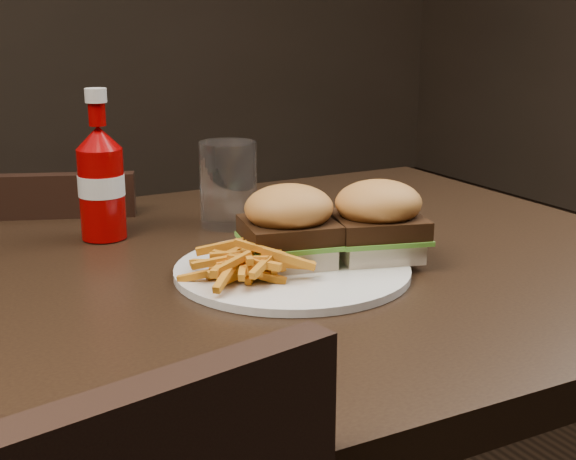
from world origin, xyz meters
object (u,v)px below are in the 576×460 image
plate (292,270)px  ketchup_bottle (102,194)px  tumbler (228,186)px  dining_table (188,291)px  chair_far (52,373)px

plate → ketchup_bottle: 0.29m
ketchup_bottle → tumbler: (0.17, -0.01, -0.01)m
plate → ketchup_bottle: (-0.15, 0.25, 0.06)m
ketchup_bottle → tumbler: 0.17m
dining_table → plate: size_ratio=4.50×
plate → ketchup_bottle: size_ratio=2.28×
ketchup_bottle → plate: bearing=-59.3°
ketchup_bottle → tumbler: bearing=-5.0°
chair_far → tumbler: bearing=142.6°
ketchup_bottle → chair_far: bearing=94.4°
dining_table → tumbler: (0.13, 0.17, 0.08)m
dining_table → chair_far: dining_table is taller
ketchup_bottle → tumbler: size_ratio=0.96×
dining_table → chair_far: (-0.07, 0.50, -0.30)m
plate → tumbler: bearing=83.7°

